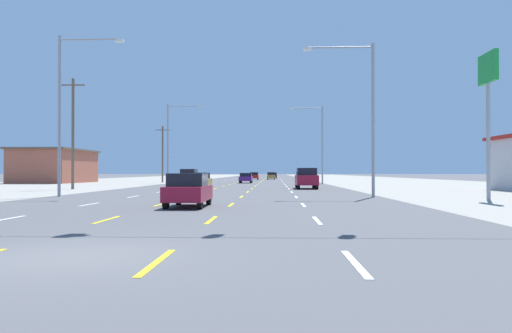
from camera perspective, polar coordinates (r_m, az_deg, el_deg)
The scene contains 21 objects.
ground_plane at distance 75.19m, azimuth -0.82°, elevation -1.86°, with size 572.00×572.00×0.00m, color #4C4C4F.
lot_apron_left at distance 80.35m, azimuth -18.74°, elevation -1.75°, with size 28.00×440.00×0.01m, color gray.
lot_apron_right at distance 77.95m, azimuth 17.68°, elevation -1.79°, with size 28.00×440.00×0.01m, color gray.
lane_markings at distance 113.65m, azimuth 0.17°, elevation -1.45°, with size 10.64×227.60×0.01m.
signal_span_wire at distance 17.16m, azimuth -10.85°, elevation 14.32°, with size 26.74×0.52×9.88m.
hatchback_center_turn_nearest at distance 22.42m, azimuth -7.94°, elevation -2.74°, with size 1.72×3.90×1.54m.
suv_far_right_near at distance 46.50m, azimuth 5.92°, elevation -1.35°, with size 1.98×4.90×1.98m.
hatchback_inner_left_mid at distance 48.49m, azimuth -6.47°, elevation -1.61°, with size 1.72×3.90×1.54m.
suv_far_left_midfar at distance 63.39m, azimuth -7.88°, elevation -1.16°, with size 1.98×4.90×1.98m.
sedan_center_turn_far at distance 70.08m, azimuth -1.20°, elevation -1.33°, with size 1.80×4.50×1.46m.
hatchback_center_turn_farther at distance 99.32m, azimuth -0.21°, elevation -1.11°, with size 1.72×3.90×1.54m.
hatchback_inner_right_farthest at distance 103.42m, azimuth 1.79°, elevation -1.09°, with size 1.72×3.90×1.54m.
sedan_inner_right_distant_a at distance 122.18m, azimuth 2.06°, elevation -1.04°, with size 1.80×4.50×1.46m.
storefront_left_row_1 at distance 78.16m, azimuth -22.50°, elevation 0.07°, with size 8.63×14.07×4.98m.
pole_sign_right_row_0 at distance 30.99m, azimuth 25.57°, elevation 8.38°, with size 0.24×2.19×8.40m.
streetlight_left_row_0 at distance 34.22m, azimuth -21.42°, elevation 6.87°, with size 4.32×0.26×10.50m.
streetlight_right_row_0 at distance 31.92m, azimuth 12.74°, elevation 6.79°, with size 4.49×0.26×9.82m.
streetlight_left_row_1 at distance 64.99m, azimuth -9.91°, elevation 3.34°, with size 4.68×0.26×10.52m.
streetlight_right_row_1 at distance 63.83m, azimuth 7.41°, elevation 3.20°, with size 4.30×0.26×10.15m.
utility_pole_left_row_0 at distance 48.23m, azimuth -20.69°, elevation 3.84°, with size 2.20×0.26×10.28m.
utility_pole_left_row_1 at distance 75.97m, azimuth -10.91°, elevation 1.57°, with size 2.20×0.26×8.66m.
Camera 1 is at (3.83, -9.08, 1.61)m, focal length 34.09 mm.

